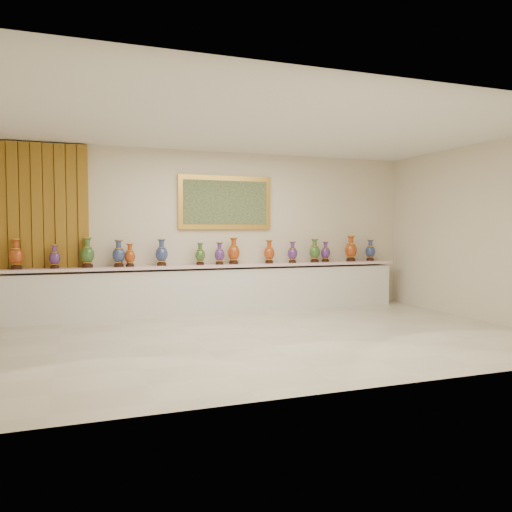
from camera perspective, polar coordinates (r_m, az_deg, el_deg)
The scene contains 19 objects.
ground at distance 7.20m, azimuth 0.29°, elevation -9.31°, with size 8.00×8.00×0.00m, color beige.
room at distance 9.06m, azimuth -20.36°, elevation 3.15°, with size 8.00×8.00×8.00m.
counter at distance 9.27m, azimuth -4.51°, elevation -3.82°, with size 7.28×0.48×0.90m.
vase_0 at distance 8.93m, azimuth -25.73°, elevation 0.05°, with size 0.27×0.27×0.49m.
vase_1 at distance 8.88m, azimuth -22.03°, elevation -0.18°, with size 0.24×0.24×0.39m.
vase_2 at distance 8.88m, azimuth -18.72°, elevation 0.21°, with size 0.29×0.29×0.51m.
vase_3 at distance 8.90m, azimuth -15.42°, elevation 0.15°, with size 0.26×0.26×0.47m.
vase_4 at distance 8.91m, azimuth -14.22°, elevation -0.02°, with size 0.24×0.24×0.40m.
vase_5 at distance 8.98m, azimuth -10.74°, elevation 0.25°, with size 0.28×0.28×0.47m.
vase_6 at distance 9.13m, azimuth -6.40°, elevation 0.12°, with size 0.24×0.24×0.40m.
vase_7 at distance 9.19m, azimuth -4.19°, elevation 0.17°, with size 0.20×0.20×0.41m.
vase_8 at distance 9.30m, azimuth -2.57°, elevation 0.44°, with size 0.24×0.24×0.49m.
vase_9 at distance 9.49m, azimuth 1.51°, elevation 0.36°, with size 0.23×0.23×0.44m.
vase_10 at distance 9.66m, azimuth 4.19°, elevation 0.32°, with size 0.21×0.21×0.41m.
vase_11 at distance 9.87m, azimuth 6.71°, elevation 0.49°, with size 0.28×0.28×0.46m.
vase_12 at distance 10.04m, azimuth 7.95°, elevation 0.38°, with size 0.23×0.23×0.40m.
vase_13 at distance 10.29m, azimuth 10.79°, elevation 0.71°, with size 0.28×0.28×0.52m.
vase_14 at distance 10.57m, azimuth 12.93°, elevation 0.54°, with size 0.27×0.27×0.44m.
label_card at distance 8.87m, azimuth -10.80°, elevation -1.15°, with size 0.10×0.06×0.00m, color white.
Camera 1 is at (-2.40, -6.61, 1.54)m, focal length 35.00 mm.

